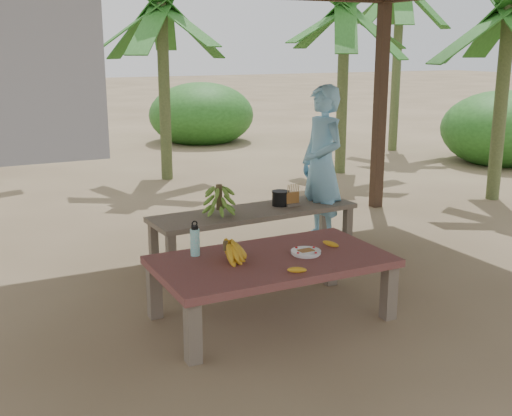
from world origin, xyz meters
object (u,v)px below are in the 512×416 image
bench (255,215)px  plate (306,252)px  cooking_pot (280,199)px  work_table (272,266)px  ripe_banana_bunch (226,250)px  water_flask (195,241)px  woman (322,165)px

bench → plate: size_ratio=9.36×
plate → cooking_pot: size_ratio=1.35×
plate → work_table: bearing=170.2°
ripe_banana_bunch → plate: size_ratio=1.23×
bench → plate: (-0.36, -1.62, 0.12)m
ripe_banana_bunch → work_table: bearing=-12.9°
water_flask → ripe_banana_bunch: bearing=-57.4°
water_flask → woman: (1.98, 1.28, 0.23)m
cooking_pot → work_table: bearing=-120.9°
work_table → woman: woman is taller
water_flask → woman: bearing=33.0°
ripe_banana_bunch → cooking_pot: 2.03m
bench → cooking_pot: 0.36m
work_table → cooking_pot: cooking_pot is taller
ripe_banana_bunch → plate: ripe_banana_bunch is taller
ripe_banana_bunch → cooking_pot: size_ratio=1.66×
bench → cooking_pot: (0.33, 0.05, 0.13)m
water_flask → bench: bearing=47.4°
ripe_banana_bunch → woman: woman is taller
plate → woman: (1.19, 1.65, 0.33)m
plate → water_flask: size_ratio=0.84×
bench → water_flask: size_ratio=7.88×
work_table → water_flask: bearing=147.9°
work_table → plate: (0.28, -0.05, 0.08)m
woman → work_table: bearing=-42.5°
bench → cooking_pot: size_ratio=12.59×
ripe_banana_bunch → cooking_pot: (1.32, 1.54, -0.06)m
water_flask → cooking_pot: bearing=41.3°
ripe_banana_bunch → water_flask: bearing=122.6°
water_flask → woman: woman is taller
work_table → water_flask: (-0.51, 0.32, 0.18)m
bench → water_flask: bearing=-135.5°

